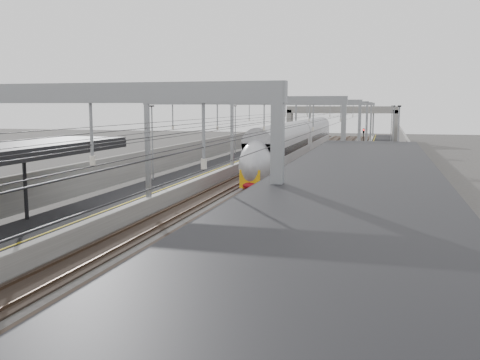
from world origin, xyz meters
The scene contains 13 objects.
platform_left centered at (-8.00, 45.00, 0.50)m, with size 4.00×120.00×1.00m, color black.
platform_right centered at (8.00, 45.00, 0.50)m, with size 4.00×120.00×1.00m, color black.
tracks centered at (0.00, 45.00, 0.05)m, with size 11.40×140.00×0.20m.
overhead_line centered at (0.00, 51.62, 6.14)m, with size 13.00×140.00×6.60m.
canopy_right centered at (8.03, 2.99, 5.09)m, with size 4.40×30.00×4.24m.
overbridge centered at (0.00, 100.00, 5.31)m, with size 22.00×2.20×6.90m.
wall_left centered at (-11.20, 45.00, 1.60)m, with size 0.30×120.00×3.20m, color slate.
wall_right centered at (11.20, 45.00, 1.60)m, with size 0.30×120.00×3.20m, color slate.
train centered at (-1.50, 52.76, 2.05)m, with size 2.64×48.17×4.18m.
bench centered at (9.30, 9.41, 1.54)m, with size 1.12×1.77×0.90m.
signal_green centered at (-5.20, 65.98, 2.42)m, with size 0.32×0.32×3.48m.
signal_red_near centered at (3.20, 62.39, 2.42)m, with size 0.32×0.32×3.48m.
signal_red_far centered at (5.40, 76.24, 2.42)m, with size 0.32×0.32×3.48m.
Camera 1 is at (8.69, -10.09, 7.04)m, focal length 40.00 mm.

